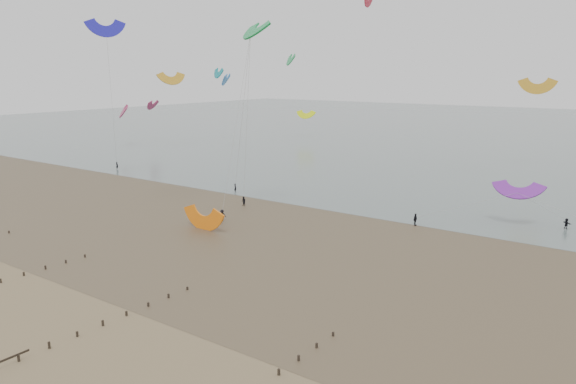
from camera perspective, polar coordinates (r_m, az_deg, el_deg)
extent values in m
plane|color=brown|center=(57.33, -21.91, -12.00)|extent=(500.00, 500.00, 0.00)
plane|color=#475654|center=(232.44, 24.64, 5.51)|extent=(500.00, 500.00, 0.00)
plane|color=#473A28|center=(79.94, -0.27, -4.25)|extent=(500.00, 500.00, 0.00)
ellipsoid|color=slate|center=(83.11, -15.81, -4.08)|extent=(23.60, 14.36, 0.01)
ellipsoid|color=slate|center=(76.34, 8.39, -5.19)|extent=(33.64, 18.32, 0.01)
ellipsoid|color=slate|center=(110.72, -15.63, -0.06)|extent=(26.95, 14.22, 0.01)
cube|color=black|center=(89.39, -26.49, -3.68)|extent=(0.16, 0.16, 0.45)
cube|color=black|center=(69.44, -27.16, -8.04)|extent=(0.16, 0.16, 0.57)
cube|color=black|center=(70.56, -25.26, -7.55)|extent=(0.16, 0.16, 0.54)
cube|color=black|center=(71.76, -23.42, -7.07)|extent=(0.16, 0.16, 0.51)
cube|color=black|center=(73.03, -21.64, -6.60)|extent=(0.16, 0.16, 0.48)
cube|color=black|center=(74.37, -19.94, -6.15)|extent=(0.16, 0.16, 0.45)
cube|color=black|center=(51.22, -25.69, -14.99)|extent=(0.16, 0.16, 0.65)
cube|color=black|center=(52.34, -23.10, -14.17)|extent=(0.16, 0.16, 0.62)
cube|color=black|center=(53.55, -20.63, -13.36)|extent=(0.16, 0.16, 0.59)
cube|color=black|center=(54.87, -18.30, -12.57)|extent=(0.16, 0.16, 0.57)
cube|color=black|center=(56.28, -16.09, -11.79)|extent=(0.16, 0.16, 0.54)
cube|color=black|center=(57.78, -14.01, -11.04)|extent=(0.16, 0.16, 0.51)
cube|color=black|center=(59.35, -12.04, -10.32)|extent=(0.16, 0.16, 0.48)
cube|color=black|center=(61.00, -10.19, -9.62)|extent=(0.16, 0.16, 0.45)
cube|color=black|center=(44.77, -0.94, -17.86)|extent=(0.16, 0.16, 0.54)
cube|color=black|center=(46.64, 1.09, -16.57)|extent=(0.16, 0.16, 0.51)
cube|color=black|center=(48.57, 2.93, -15.35)|extent=(0.16, 0.16, 0.48)
cube|color=black|center=(50.57, 4.60, -14.22)|extent=(0.16, 0.16, 0.45)
imported|color=black|center=(107.26, -5.37, 0.42)|extent=(0.73, 0.62, 1.71)
imported|color=black|center=(85.95, 12.80, -2.75)|extent=(0.48, 1.10, 1.86)
imported|color=black|center=(96.32, -4.53, -0.94)|extent=(0.87, 0.72, 1.63)
imported|color=black|center=(91.64, 26.44, -2.89)|extent=(1.48, 1.30, 1.62)
imported|color=black|center=(86.82, -6.70, -2.38)|extent=(1.29, 1.35, 1.84)
imported|color=black|center=(138.04, -16.98, 2.59)|extent=(0.70, 0.53, 1.74)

